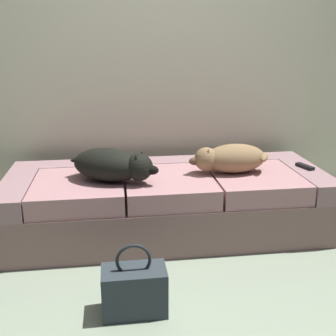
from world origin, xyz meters
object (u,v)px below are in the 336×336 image
Objects in this scene: dog_dark at (113,165)px; tv_remote at (305,166)px; dog_tan at (230,158)px; couch at (167,202)px; handbag at (134,290)px.

dog_dark reaches higher than tv_remote.
dog_dark is 0.80m from dog_tan.
dog_tan is (0.80, 0.07, -0.01)m from dog_dark.
dog_tan is at bearing -6.28° from couch.
dog_tan is 1.18m from handbag.
tv_remote reaches higher than handbag.
dog_tan is 0.57m from tv_remote.
couch is 3.67× the size of dog_dark.
dog_dark is 1.03× the size of dog_tan.
couch is 5.79× the size of handbag.
couch is 0.95m from handbag.
tv_remote is at bearing 4.09° from dog_dark.
tv_remote is 1.58m from handbag.
dog_dark is at bearing 165.51° from tv_remote.
couch is 1.02m from tv_remote.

